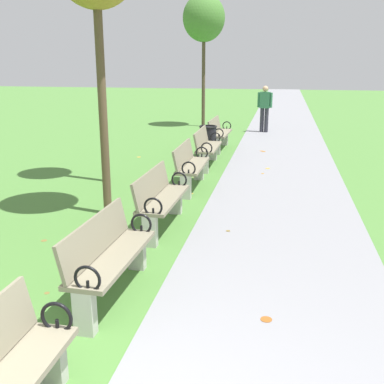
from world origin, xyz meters
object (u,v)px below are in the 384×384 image
Objects in this scene: park_bench_2 at (109,256)px; park_bench_3 at (160,198)px; trash_bin at (208,141)px; park_bench_5 at (207,147)px; pedestrian_walking at (265,106)px; park_bench_6 at (219,133)px; park_bench_4 at (190,165)px; tree_5 at (204,19)px.

park_bench_2 and park_bench_3 have the same top height.
park_bench_3 is (-0.00, 2.21, 0.00)m from park_bench_2.
park_bench_5 is at bearing -82.54° from trash_bin.
park_bench_6 is at bearing -107.85° from pedestrian_walking.
park_bench_2 and park_bench_5 have the same top height.
park_bench_4 and park_bench_5 have the same top height.
pedestrian_walking reaches higher than park_bench_4.
trash_bin is at bearing 91.08° from park_bench_2.
park_bench_3 is at bearing -90.00° from park_bench_5.
tree_5 is at bearing 153.41° from pedestrian_walking.
park_bench_5 is 0.99× the size of pedestrian_walking.
park_bench_4 is 2.08m from park_bench_5.
park_bench_5 is at bearing 90.00° from park_bench_2.
pedestrian_walking is at bearing 81.76° from park_bench_4.
park_bench_2 is 0.33× the size of tree_5.
park_bench_5 is (-0.00, 4.45, 0.00)m from park_bench_3.
trash_bin is (-1.29, -4.66, -0.50)m from pedestrian_walking.
pedestrian_walking is (2.40, -1.20, -3.04)m from tree_5.
park_bench_6 is (0.00, 4.33, 0.00)m from park_bench_4.
park_bench_6 is 3.74m from pedestrian_walking.
park_bench_4 is 1.00× the size of park_bench_5.
park_bench_4 reaches higher than trash_bin.
trash_bin is at bearing 91.51° from park_bench_3.
park_bench_3 is 4.45m from park_bench_5.
park_bench_5 is at bearing -90.00° from park_bench_6.
tree_5 is (-1.26, 11.44, 3.48)m from park_bench_3.
park_bench_2 is 6.66m from park_bench_5.
tree_5 reaches higher than park_bench_3.
park_bench_6 is 1.92× the size of trash_bin.
tree_5 reaches higher than park_bench_6.
park_bench_5 is 0.33× the size of tree_5.
park_bench_5 is at bearing 90.00° from park_bench_4.
park_bench_3 is 1.00× the size of park_bench_4.
park_bench_3 is 0.99× the size of pedestrian_walking.
tree_5 is at bearing 104.92° from park_bench_6.
tree_5 is (-1.26, 4.74, 3.48)m from park_bench_6.
park_bench_2 is 1.92× the size of trash_bin.
park_bench_5 reaches higher than trash_bin.
pedestrian_walking is (1.14, 12.44, 0.44)m from park_bench_2.
park_bench_5 is (-0.00, 6.66, 0.00)m from park_bench_2.
park_bench_6 is at bearing 90.00° from park_bench_5.
park_bench_4 is 7.96m from pedestrian_walking.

